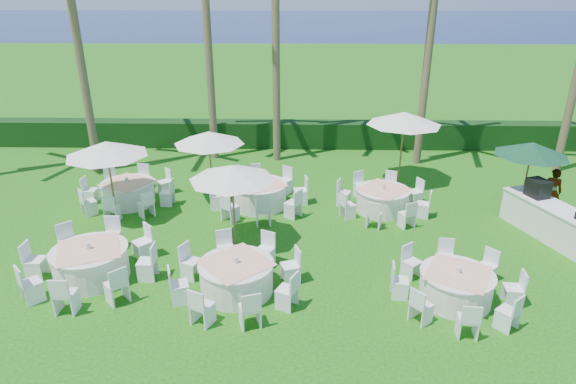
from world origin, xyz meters
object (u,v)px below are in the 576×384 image
banquet_table_d (128,192)px  umbrella_green (532,149)px  umbrella_a (106,149)px  umbrella_c (209,138)px  banquet_table_c (456,286)px  staff_person (552,192)px  banquet_table_a (91,262)px  banquet_table_e (259,194)px  buffet_table (566,228)px  umbrella_b (232,173)px  banquet_table_b (236,276)px  banquet_table_f (382,199)px  umbrella_d (404,118)px

banquet_table_d → umbrella_green: umbrella_green is taller
umbrella_a → umbrella_c: umbrella_a is taller
banquet_table_c → staff_person: (4.53, 4.96, 0.40)m
banquet_table_a → banquet_table_e: (3.96, 4.60, -0.00)m
umbrella_c → buffet_table: umbrella_c is taller
umbrella_b → umbrella_green: 9.53m
umbrella_a → staff_person: (14.28, 0.65, -1.57)m
banquet_table_b → buffet_table: 9.60m
umbrella_b → umbrella_a: bearing=158.1°
umbrella_b → buffet_table: (9.60, 0.15, -1.69)m
banquet_table_f → staff_person: bearing=-1.5°
banquet_table_e → banquet_table_f: (4.18, -0.27, -0.03)m
staff_person → umbrella_green: bearing=22.1°
banquet_table_d → umbrella_d: umbrella_d is taller
umbrella_c → staff_person: 11.51m
umbrella_a → umbrella_b: size_ratio=1.06×
umbrella_b → umbrella_green: size_ratio=0.99×
banquet_table_f → buffet_table: 5.44m
banquet_table_b → umbrella_b: size_ratio=1.29×
banquet_table_d → staff_person: staff_person is taller
staff_person → umbrella_c: bearing=18.3°
banquet_table_e → banquet_table_f: 4.19m
banquet_table_f → umbrella_a: umbrella_a is taller
umbrella_c → buffet_table: 11.38m
banquet_table_a → umbrella_a: (-0.65, 3.54, 1.93)m
umbrella_d → banquet_table_b: bearing=-125.5°
umbrella_a → umbrella_c: bearing=28.7°
banquet_table_b → umbrella_b: (-0.35, 2.41, 1.81)m
banquet_table_a → banquet_table_f: banquet_table_a is taller
banquet_table_a → umbrella_c: size_ratio=1.34×
banquet_table_b → staff_person: bearing=25.7°
umbrella_a → buffet_table: 13.93m
umbrella_b → banquet_table_e: bearing=79.8°
staff_person → banquet_table_a: bearing=40.1°
umbrella_green → buffet_table: 2.78m
banquet_table_a → banquet_table_f: 9.22m
banquet_table_d → banquet_table_f: banquet_table_d is taller
umbrella_green → staff_person: size_ratio=1.54×
umbrella_green → umbrella_b: bearing=-165.9°
buffet_table → banquet_table_d: bearing=169.0°
banquet_table_f → banquet_table_a: bearing=-152.0°
banquet_table_e → umbrella_green: bearing=-2.6°
umbrella_green → banquet_table_c: bearing=-126.0°
banquet_table_b → banquet_table_d: 6.83m
banquet_table_d → staff_person: bearing=-2.0°
banquet_table_d → banquet_table_f: (8.74, -0.36, -0.01)m
staff_person → banquet_table_e: bearing=20.6°
banquet_table_f → buffet_table: size_ratio=0.68×
umbrella_a → umbrella_green: size_ratio=1.05×
banquet_table_d → banquet_table_e: size_ratio=0.94×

